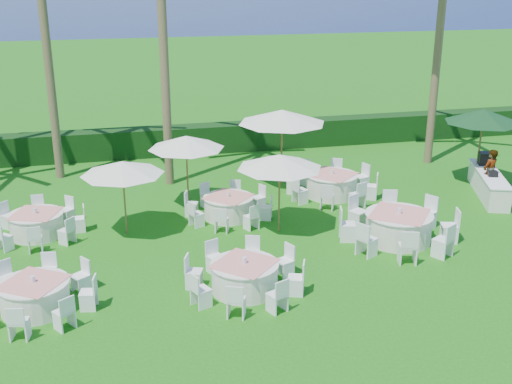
{
  "coord_description": "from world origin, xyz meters",
  "views": [
    {
      "loc": [
        -2.99,
        -15.08,
        7.8
      ],
      "look_at": [
        1.23,
        2.74,
        1.3
      ],
      "focal_mm": 45.0,
      "sensor_mm": 36.0,
      "label": 1
    }
  ],
  "objects_px": {
    "banquet_table_c": "(398,226)",
    "umbrella_c": "(186,142)",
    "banquet_table_f": "(332,184)",
    "umbrella_b": "(280,161)",
    "buffet_table": "(488,183)",
    "staff_person": "(490,173)",
    "umbrella_a": "(122,168)",
    "umbrella_green": "(483,116)",
    "banquet_table_a": "(35,295)",
    "banquet_table_d": "(37,224)",
    "umbrella_d": "(282,117)",
    "banquet_table_b": "(245,276)",
    "banquet_table_e": "(228,206)"
  },
  "relations": [
    {
      "from": "banquet_table_d",
      "to": "umbrella_d",
      "type": "height_order",
      "value": "umbrella_d"
    },
    {
      "from": "banquet_table_b",
      "to": "umbrella_d",
      "type": "distance_m",
      "value": 8.69
    },
    {
      "from": "umbrella_c",
      "to": "buffet_table",
      "type": "height_order",
      "value": "umbrella_c"
    },
    {
      "from": "banquet_table_c",
      "to": "umbrella_c",
      "type": "distance_m",
      "value": 7.37
    },
    {
      "from": "umbrella_c",
      "to": "staff_person",
      "type": "xyz_separation_m",
      "value": [
        10.5,
        -1.44,
        -1.41
      ]
    },
    {
      "from": "banquet_table_f",
      "to": "umbrella_b",
      "type": "bearing_deg",
      "value": -135.24
    },
    {
      "from": "umbrella_b",
      "to": "umbrella_green",
      "type": "xyz_separation_m",
      "value": [
        8.37,
        2.59,
        0.38
      ]
    },
    {
      "from": "umbrella_b",
      "to": "banquet_table_c",
      "type": "bearing_deg",
      "value": -25.84
    },
    {
      "from": "umbrella_c",
      "to": "banquet_table_a",
      "type": "bearing_deg",
      "value": -126.44
    },
    {
      "from": "banquet_table_f",
      "to": "umbrella_green",
      "type": "distance_m",
      "value": 6.11
    },
    {
      "from": "buffet_table",
      "to": "umbrella_c",
      "type": "bearing_deg",
      "value": 173.05
    },
    {
      "from": "banquet_table_c",
      "to": "banquet_table_a",
      "type": "bearing_deg",
      "value": -170.15
    },
    {
      "from": "banquet_table_d",
      "to": "buffet_table",
      "type": "distance_m",
      "value": 15.42
    },
    {
      "from": "banquet_table_f",
      "to": "umbrella_d",
      "type": "xyz_separation_m",
      "value": [
        -1.42,
        1.6,
        2.18
      ]
    },
    {
      "from": "banquet_table_b",
      "to": "umbrella_a",
      "type": "height_order",
      "value": "umbrella_a"
    },
    {
      "from": "staff_person",
      "to": "umbrella_c",
      "type": "bearing_deg",
      "value": -28.57
    },
    {
      "from": "banquet_table_d",
      "to": "umbrella_c",
      "type": "bearing_deg",
      "value": 16.09
    },
    {
      "from": "banquet_table_a",
      "to": "banquet_table_b",
      "type": "distance_m",
      "value": 5.07
    },
    {
      "from": "umbrella_c",
      "to": "umbrella_d",
      "type": "xyz_separation_m",
      "value": [
        3.7,
        1.52,
        0.33
      ]
    },
    {
      "from": "banquet_table_b",
      "to": "banquet_table_d",
      "type": "height_order",
      "value": "banquet_table_b"
    },
    {
      "from": "banquet_table_d",
      "to": "banquet_table_f",
      "type": "height_order",
      "value": "banquet_table_f"
    },
    {
      "from": "banquet_table_c",
      "to": "umbrella_a",
      "type": "distance_m",
      "value": 8.39
    },
    {
      "from": "banquet_table_d",
      "to": "umbrella_d",
      "type": "bearing_deg",
      "value": 18.88
    },
    {
      "from": "banquet_table_e",
      "to": "umbrella_b",
      "type": "bearing_deg",
      "value": -48.01
    },
    {
      "from": "umbrella_a",
      "to": "staff_person",
      "type": "height_order",
      "value": "umbrella_a"
    },
    {
      "from": "umbrella_c",
      "to": "umbrella_green",
      "type": "height_order",
      "value": "umbrella_green"
    },
    {
      "from": "umbrella_b",
      "to": "staff_person",
      "type": "xyz_separation_m",
      "value": [
        8.05,
        1.29,
        -1.37
      ]
    },
    {
      "from": "banquet_table_c",
      "to": "banquet_table_d",
      "type": "distance_m",
      "value": 10.92
    },
    {
      "from": "banquet_table_f",
      "to": "umbrella_c",
      "type": "distance_m",
      "value": 5.45
    },
    {
      "from": "umbrella_b",
      "to": "umbrella_c",
      "type": "relative_size",
      "value": 1.03
    },
    {
      "from": "banquet_table_a",
      "to": "banquet_table_f",
      "type": "xyz_separation_m",
      "value": [
        9.61,
        6.0,
        0.04
      ]
    },
    {
      "from": "umbrella_a",
      "to": "umbrella_d",
      "type": "distance_m",
      "value": 6.8
    },
    {
      "from": "banquet_table_b",
      "to": "umbrella_c",
      "type": "distance_m",
      "value": 6.58
    },
    {
      "from": "banquet_table_f",
      "to": "buffet_table",
      "type": "height_order",
      "value": "buffet_table"
    },
    {
      "from": "umbrella_a",
      "to": "umbrella_c",
      "type": "distance_m",
      "value": 2.87
    },
    {
      "from": "banquet_table_f",
      "to": "staff_person",
      "type": "height_order",
      "value": "staff_person"
    },
    {
      "from": "umbrella_c",
      "to": "staff_person",
      "type": "relative_size",
      "value": 1.46
    },
    {
      "from": "umbrella_green",
      "to": "banquet_table_f",
      "type": "bearing_deg",
      "value": 179.34
    },
    {
      "from": "banquet_table_f",
      "to": "umbrella_a",
      "type": "bearing_deg",
      "value": -166.01
    },
    {
      "from": "umbrella_a",
      "to": "umbrella_green",
      "type": "relative_size",
      "value": 0.87
    },
    {
      "from": "banquet_table_b",
      "to": "banquet_table_c",
      "type": "bearing_deg",
      "value": 21.1
    },
    {
      "from": "banquet_table_f",
      "to": "umbrella_green",
      "type": "relative_size",
      "value": 1.1
    },
    {
      "from": "umbrella_c",
      "to": "staff_person",
      "type": "bearing_deg",
      "value": -7.81
    },
    {
      "from": "banquet_table_f",
      "to": "umbrella_c",
      "type": "bearing_deg",
      "value": 179.16
    },
    {
      "from": "banquet_table_d",
      "to": "staff_person",
      "type": "relative_size",
      "value": 1.65
    },
    {
      "from": "banquet_table_d",
      "to": "umbrella_b",
      "type": "xyz_separation_m",
      "value": [
        7.27,
        -1.34,
        1.86
      ]
    },
    {
      "from": "banquet_table_c",
      "to": "umbrella_b",
      "type": "bearing_deg",
      "value": 154.16
    },
    {
      "from": "umbrella_b",
      "to": "banquet_table_e",
      "type": "bearing_deg",
      "value": 131.99
    },
    {
      "from": "banquet_table_a",
      "to": "banquet_table_c",
      "type": "height_order",
      "value": "banquet_table_c"
    },
    {
      "from": "banquet_table_c",
      "to": "umbrella_green",
      "type": "xyz_separation_m",
      "value": [
        5.12,
        4.16,
        2.16
      ]
    }
  ]
}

